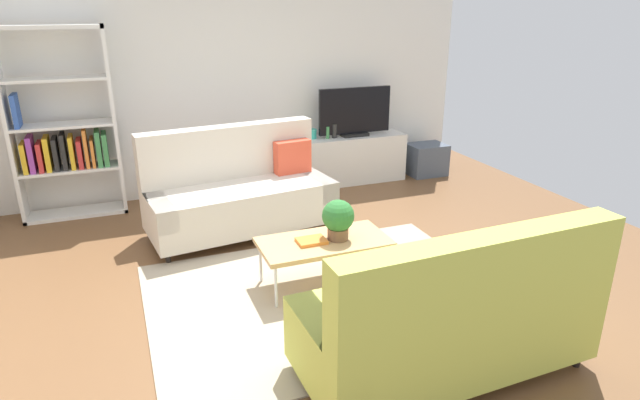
{
  "coord_description": "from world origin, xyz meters",
  "views": [
    {
      "loc": [
        -1.36,
        -3.96,
        2.31
      ],
      "look_at": [
        0.27,
        0.25,
        0.65
      ],
      "focal_mm": 30.2,
      "sensor_mm": 36.0,
      "label": 1
    }
  ],
  "objects_px": {
    "bottle_1": "(334,131)",
    "potted_plant": "(338,218)",
    "couch_beige": "(239,192)",
    "tv_console": "(353,158)",
    "storage_trunk": "(426,159)",
    "coffee_table": "(324,243)",
    "bookshelf": "(63,133)",
    "tv": "(355,113)",
    "bottle_0": "(328,133)",
    "table_book_0": "(311,241)",
    "couch_green": "(449,317)",
    "vase_0": "(312,134)"
  },
  "relations": [
    {
      "from": "coffee_table",
      "to": "table_book_0",
      "type": "distance_m",
      "value": 0.12
    },
    {
      "from": "couch_green",
      "to": "storage_trunk",
      "type": "height_order",
      "value": "couch_green"
    },
    {
      "from": "bookshelf",
      "to": "bottle_0",
      "type": "relative_size",
      "value": 13.18
    },
    {
      "from": "coffee_table",
      "to": "storage_trunk",
      "type": "xyz_separation_m",
      "value": [
        2.54,
        2.46,
        -0.17
      ]
    },
    {
      "from": "tv_console",
      "to": "tv",
      "type": "distance_m",
      "value": 0.63
    },
    {
      "from": "bottle_1",
      "to": "potted_plant",
      "type": "bearing_deg",
      "value": -111.94
    },
    {
      "from": "bottle_0",
      "to": "vase_0",
      "type": "bearing_deg",
      "value": 154.39
    },
    {
      "from": "table_book_0",
      "to": "vase_0",
      "type": "height_order",
      "value": "vase_0"
    },
    {
      "from": "couch_beige",
      "to": "tv_console",
      "type": "height_order",
      "value": "couch_beige"
    },
    {
      "from": "couch_green",
      "to": "bookshelf",
      "type": "height_order",
      "value": "bookshelf"
    },
    {
      "from": "couch_beige",
      "to": "tv_console",
      "type": "distance_m",
      "value": 2.16
    },
    {
      "from": "coffee_table",
      "to": "bottle_1",
      "type": "height_order",
      "value": "bottle_1"
    },
    {
      "from": "tv_console",
      "to": "coffee_table",
      "type": "bearing_deg",
      "value": -119.35
    },
    {
      "from": "couch_beige",
      "to": "table_book_0",
      "type": "bearing_deg",
      "value": 94.07
    },
    {
      "from": "bottle_0",
      "to": "bottle_1",
      "type": "bearing_deg",
      "value": 0.0
    },
    {
      "from": "coffee_table",
      "to": "bookshelf",
      "type": "bearing_deg",
      "value": 128.85
    },
    {
      "from": "vase_0",
      "to": "bottle_0",
      "type": "height_order",
      "value": "bottle_0"
    },
    {
      "from": "tv",
      "to": "table_book_0",
      "type": "bearing_deg",
      "value": -121.42
    },
    {
      "from": "storage_trunk",
      "to": "vase_0",
      "type": "bearing_deg",
      "value": 174.9
    },
    {
      "from": "tv",
      "to": "tv_console",
      "type": "bearing_deg",
      "value": 90.0
    },
    {
      "from": "tv_console",
      "to": "storage_trunk",
      "type": "relative_size",
      "value": 2.69
    },
    {
      "from": "potted_plant",
      "to": "vase_0",
      "type": "relative_size",
      "value": 2.74
    },
    {
      "from": "storage_trunk",
      "to": "bottle_0",
      "type": "relative_size",
      "value": 3.26
    },
    {
      "from": "bookshelf",
      "to": "storage_trunk",
      "type": "distance_m",
      "value": 4.68
    },
    {
      "from": "storage_trunk",
      "to": "table_book_0",
      "type": "xyz_separation_m",
      "value": [
        -2.65,
        -2.46,
        0.21
      ]
    },
    {
      "from": "tv_console",
      "to": "bottle_1",
      "type": "bearing_deg",
      "value": -172.31
    },
    {
      "from": "couch_beige",
      "to": "potted_plant",
      "type": "distance_m",
      "value": 1.54
    },
    {
      "from": "tv",
      "to": "bottle_1",
      "type": "bearing_deg",
      "value": -176.14
    },
    {
      "from": "couch_beige",
      "to": "bookshelf",
      "type": "bearing_deg",
      "value": -41.61
    },
    {
      "from": "tv_console",
      "to": "vase_0",
      "type": "distance_m",
      "value": 0.7
    },
    {
      "from": "couch_green",
      "to": "tv_console",
      "type": "height_order",
      "value": "couch_green"
    },
    {
      "from": "bookshelf",
      "to": "vase_0",
      "type": "relative_size",
      "value": 16.44
    },
    {
      "from": "couch_beige",
      "to": "coffee_table",
      "type": "xyz_separation_m",
      "value": [
        0.4,
        -1.42,
        -0.05
      ]
    },
    {
      "from": "coffee_table",
      "to": "bookshelf",
      "type": "relative_size",
      "value": 0.52
    },
    {
      "from": "couch_beige",
      "to": "tv",
      "type": "xyz_separation_m",
      "value": [
        1.83,
        1.12,
        0.51
      ]
    },
    {
      "from": "bookshelf",
      "to": "table_book_0",
      "type": "height_order",
      "value": "bookshelf"
    },
    {
      "from": "bottle_1",
      "to": "couch_beige",
      "type": "bearing_deg",
      "value": -144.51
    },
    {
      "from": "couch_green",
      "to": "vase_0",
      "type": "xyz_separation_m",
      "value": [
        0.57,
        4.03,
        0.26
      ]
    },
    {
      "from": "storage_trunk",
      "to": "bookshelf",
      "type": "bearing_deg",
      "value": 178.51
    },
    {
      "from": "couch_green",
      "to": "tv",
      "type": "bearing_deg",
      "value": 72.11
    },
    {
      "from": "tv",
      "to": "bottle_0",
      "type": "height_order",
      "value": "tv"
    },
    {
      "from": "potted_plant",
      "to": "table_book_0",
      "type": "height_order",
      "value": "potted_plant"
    },
    {
      "from": "tv_console",
      "to": "vase_0",
      "type": "bearing_deg",
      "value": 175.07
    },
    {
      "from": "couch_green",
      "to": "coffee_table",
      "type": "xyz_separation_m",
      "value": [
        -0.29,
        1.42,
        -0.05
      ]
    },
    {
      "from": "bookshelf",
      "to": "storage_trunk",
      "type": "bearing_deg",
      "value": -1.49
    },
    {
      "from": "couch_green",
      "to": "tv_console",
      "type": "xyz_separation_m",
      "value": [
        1.15,
        3.98,
        -0.12
      ]
    },
    {
      "from": "table_book_0",
      "to": "vase_0",
      "type": "xyz_separation_m",
      "value": [
        0.97,
        2.61,
        0.27
      ]
    },
    {
      "from": "tv",
      "to": "vase_0",
      "type": "distance_m",
      "value": 0.64
    },
    {
      "from": "coffee_table",
      "to": "couch_beige",
      "type": "bearing_deg",
      "value": 105.55
    },
    {
      "from": "couch_green",
      "to": "potted_plant",
      "type": "xyz_separation_m",
      "value": [
        -0.17,
        1.4,
        0.17
      ]
    }
  ]
}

